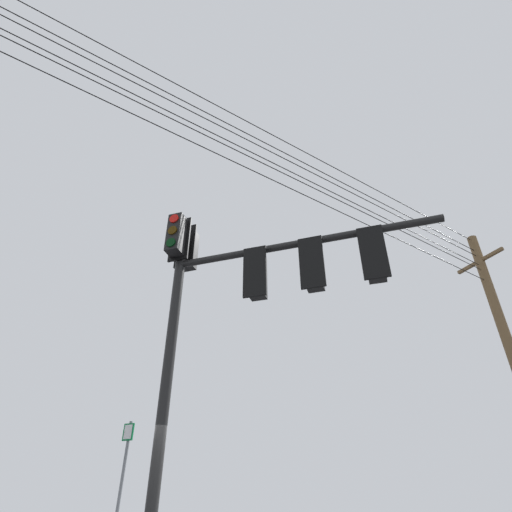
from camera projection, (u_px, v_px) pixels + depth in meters
The scene contains 3 objects.
signal_mast_assembly at pixel (237, 289), 7.65m from camera, with size 3.11×4.73×6.67m.
route_sign_primary at pixel (121, 488), 8.43m from camera, with size 0.15×0.24×3.04m.
overhead_wire_span at pixel (153, 97), 10.32m from camera, with size 26.55×4.24×2.66m.
Camera 1 is at (3.84, 6.06, 1.21)m, focal length 28.84 mm.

